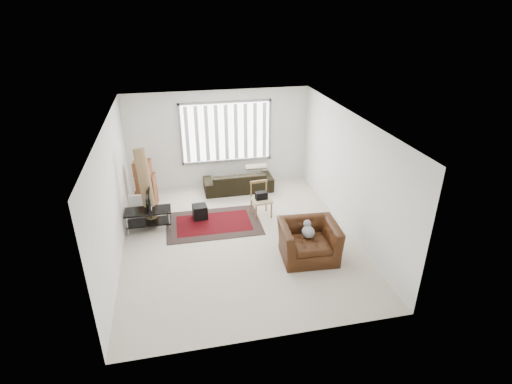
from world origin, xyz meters
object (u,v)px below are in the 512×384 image
armchair (309,239)px  sofa (238,178)px  moving_boxes (145,185)px  tv_stand (148,216)px  side_chair (261,198)px

armchair → sofa: bearing=107.9°
moving_boxes → sofa: bearing=8.5°
tv_stand → armchair: size_ratio=0.84×
tv_stand → moving_boxes: moving_boxes is taller
side_chair → tv_stand: bearing=177.1°
sofa → armchair: bearing=103.9°
moving_boxes → sofa: size_ratio=0.64×
side_chair → armchair: same height
moving_boxes → side_chair: (2.76, -1.16, -0.09)m
moving_boxes → armchair: 4.54m
moving_boxes → side_chair: 3.00m
moving_boxes → armchair: bearing=-42.9°
tv_stand → sofa: sofa is taller
tv_stand → moving_boxes: bearing=93.8°
moving_boxes → sofa: moving_boxes is taller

